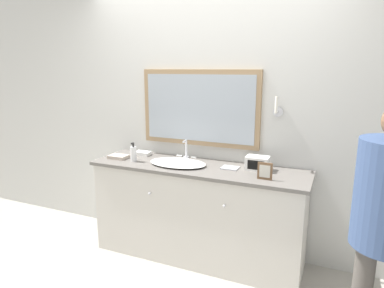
# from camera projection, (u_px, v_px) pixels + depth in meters

# --- Properties ---
(ground_plane) EXTENTS (14.00, 14.00, 0.00)m
(ground_plane) POSITION_uv_depth(u_px,v_px,m) (184.00, 273.00, 3.01)
(ground_plane) COLOR #9E998E
(wall_back) EXTENTS (8.00, 0.18, 2.55)m
(wall_back) POSITION_uv_depth(u_px,v_px,m) (210.00, 119.00, 3.28)
(wall_back) COLOR silver
(wall_back) RESTS_ON ground_plane
(vanity_counter) EXTENTS (1.98, 0.57, 0.89)m
(vanity_counter) POSITION_uv_depth(u_px,v_px,m) (198.00, 212.00, 3.19)
(vanity_counter) COLOR beige
(vanity_counter) RESTS_ON ground_plane
(sink_basin) EXTENTS (0.54, 0.39, 0.20)m
(sink_basin) POSITION_uv_depth(u_px,v_px,m) (178.00, 162.00, 3.14)
(sink_basin) COLOR white
(sink_basin) RESTS_ON vanity_counter
(soap_bottle) EXTENTS (0.06, 0.06, 0.18)m
(soap_bottle) POSITION_uv_depth(u_px,v_px,m) (134.00, 154.00, 3.23)
(soap_bottle) COLOR white
(soap_bottle) RESTS_ON vanity_counter
(appliance_box) EXTENTS (0.20, 0.14, 0.12)m
(appliance_box) POSITION_uv_depth(u_px,v_px,m) (257.00, 163.00, 2.96)
(appliance_box) COLOR white
(appliance_box) RESTS_ON vanity_counter
(picture_frame) EXTENTS (0.12, 0.01, 0.14)m
(picture_frame) POSITION_uv_depth(u_px,v_px,m) (265.00, 171.00, 2.70)
(picture_frame) COLOR brown
(picture_frame) RESTS_ON vanity_counter
(hand_towel_near_sink) EXTENTS (0.16, 0.10, 0.04)m
(hand_towel_near_sink) POSITION_uv_depth(u_px,v_px,m) (143.00, 153.00, 3.48)
(hand_towel_near_sink) COLOR white
(hand_towel_near_sink) RESTS_ON vanity_counter
(hand_towel_far_corner) EXTENTS (0.18, 0.13, 0.03)m
(hand_towel_far_corner) POSITION_uv_depth(u_px,v_px,m) (118.00, 157.00, 3.35)
(hand_towel_far_corner) COLOR #B7A899
(hand_towel_far_corner) RESTS_ON vanity_counter
(metal_tray) EXTENTS (0.15, 0.13, 0.01)m
(metal_tray) POSITION_uv_depth(u_px,v_px,m) (230.00, 168.00, 3.02)
(metal_tray) COLOR #ADADB2
(metal_tray) RESTS_ON vanity_counter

